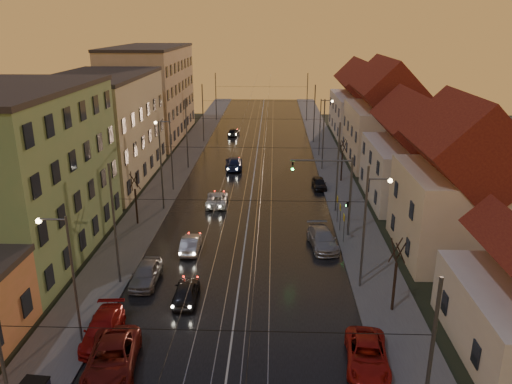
# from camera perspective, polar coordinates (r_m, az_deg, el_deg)

# --- Properties ---
(ground) EXTENTS (160.00, 160.00, 0.00)m
(ground) POSITION_cam_1_polar(r_m,az_deg,el_deg) (28.90, -3.24, -19.44)
(ground) COLOR black
(ground) RESTS_ON ground
(road) EXTENTS (16.00, 120.00, 0.04)m
(road) POSITION_cam_1_polar(r_m,az_deg,el_deg) (65.13, -0.11, 2.90)
(road) COLOR black
(road) RESTS_ON ground
(sidewalk_left) EXTENTS (4.00, 120.00, 0.15)m
(sidewalk_left) POSITION_cam_1_polar(r_m,az_deg,el_deg) (66.23, -8.80, 2.99)
(sidewalk_left) COLOR #4C4C4C
(sidewalk_left) RESTS_ON ground
(sidewalk_right) EXTENTS (4.00, 120.00, 0.15)m
(sidewalk_right) POSITION_cam_1_polar(r_m,az_deg,el_deg) (65.52, 8.68, 2.83)
(sidewalk_right) COLOR #4C4C4C
(sidewalk_right) RESTS_ON ground
(tram_rail_0) EXTENTS (0.06, 120.00, 0.03)m
(tram_rail_0) POSITION_cam_1_polar(r_m,az_deg,el_deg) (65.24, -2.04, 2.94)
(tram_rail_0) COLOR gray
(tram_rail_0) RESTS_ON road
(tram_rail_1) EXTENTS (0.06, 120.00, 0.03)m
(tram_rail_1) POSITION_cam_1_polar(r_m,az_deg,el_deg) (65.15, -0.79, 2.93)
(tram_rail_1) COLOR gray
(tram_rail_1) RESTS_ON road
(tram_rail_2) EXTENTS (0.06, 120.00, 0.03)m
(tram_rail_2) POSITION_cam_1_polar(r_m,az_deg,el_deg) (65.10, 0.57, 2.92)
(tram_rail_2) COLOR gray
(tram_rail_2) RESTS_ON road
(tram_rail_3) EXTENTS (0.06, 120.00, 0.03)m
(tram_rail_3) POSITION_cam_1_polar(r_m,az_deg,el_deg) (65.08, 1.83, 2.91)
(tram_rail_3) COLOR gray
(tram_rail_3) RESTS_ON road
(apartment_left_1) EXTENTS (10.00, 18.00, 13.00)m
(apartment_left_1) POSITION_cam_1_polar(r_m,az_deg,el_deg) (43.15, -25.45, 1.65)
(apartment_left_1) COLOR #5D8856
(apartment_left_1) RESTS_ON ground
(apartment_left_2) EXTENTS (10.00, 20.00, 12.00)m
(apartment_left_2) POSITION_cam_1_polar(r_m,az_deg,el_deg) (61.13, -17.08, 6.78)
(apartment_left_2) COLOR #BCB291
(apartment_left_2) RESTS_ON ground
(apartment_left_3) EXTENTS (10.00, 24.00, 14.00)m
(apartment_left_3) POSITION_cam_1_polar(r_m,az_deg,el_deg) (83.70, -11.92, 10.95)
(apartment_left_3) COLOR tan
(apartment_left_3) RESTS_ON ground
(house_right_1) EXTENTS (8.67, 10.20, 10.80)m
(house_right_1) POSITION_cam_1_polar(r_m,az_deg,el_deg) (42.22, 22.24, 0.24)
(house_right_1) COLOR beige
(house_right_1) RESTS_ON ground
(house_right_2) EXTENTS (9.18, 12.24, 9.20)m
(house_right_2) POSITION_cam_1_polar(r_m,az_deg,el_deg) (54.31, 17.66, 3.81)
(house_right_2) COLOR silver
(house_right_2) RESTS_ON ground
(house_right_3) EXTENTS (9.18, 14.28, 11.50)m
(house_right_3) POSITION_cam_1_polar(r_m,az_deg,el_deg) (68.28, 14.54, 8.03)
(house_right_3) COLOR beige
(house_right_3) RESTS_ON ground
(house_right_4) EXTENTS (9.18, 16.32, 10.00)m
(house_right_4) POSITION_cam_1_polar(r_m,az_deg,el_deg) (85.83, 12.02, 9.81)
(house_right_4) COLOR silver
(house_right_4) RESTS_ON ground
(catenary_pole_l_0) EXTENTS (0.16, 0.16, 9.00)m
(catenary_pole_l_0) POSITION_cam_1_polar(r_m,az_deg,el_deg) (23.96, -26.92, -17.48)
(catenary_pole_l_0) COLOR #595B60
(catenary_pole_l_0) RESTS_ON ground
(catenary_pole_r_0) EXTENTS (0.16, 0.16, 9.00)m
(catenary_pole_r_0) POSITION_cam_1_polar(r_m,az_deg,el_deg) (22.21, 19.07, -19.44)
(catenary_pole_r_0) COLOR #595B60
(catenary_pole_r_0) RESTS_ON ground
(catenary_pole_l_1) EXTENTS (0.16, 0.16, 9.00)m
(catenary_pole_l_1) POSITION_cam_1_polar(r_m,az_deg,el_deg) (36.01, -15.85, -3.76)
(catenary_pole_l_1) COLOR #595B60
(catenary_pole_l_1) RESTS_ON ground
(catenary_pole_r_1) EXTENTS (0.16, 0.16, 9.00)m
(catenary_pole_r_1) POSITION_cam_1_polar(r_m,az_deg,el_deg) (34.87, 12.24, -4.21)
(catenary_pole_r_1) COLOR #595B60
(catenary_pole_r_1) RESTS_ON ground
(catenary_pole_l_2) EXTENTS (0.16, 0.16, 9.00)m
(catenary_pole_l_2) POSITION_cam_1_polar(r_m,az_deg,el_deg) (49.69, -10.78, 2.85)
(catenary_pole_l_2) COLOR #595B60
(catenary_pole_l_2) RESTS_ON ground
(catenary_pole_r_2) EXTENTS (0.16, 0.16, 9.00)m
(catenary_pole_r_2) POSITION_cam_1_polar(r_m,az_deg,el_deg) (48.87, 9.32, 2.67)
(catenary_pole_r_2) COLOR #595B60
(catenary_pole_r_2) RESTS_ON ground
(catenary_pole_l_3) EXTENTS (0.16, 0.16, 9.00)m
(catenary_pole_l_3) POSITION_cam_1_polar(r_m,az_deg,el_deg) (63.97, -7.92, 6.56)
(catenary_pole_l_3) COLOR #595B60
(catenary_pole_l_3) RESTS_ON ground
(catenary_pole_r_3) EXTENTS (0.16, 0.16, 9.00)m
(catenary_pole_r_3) POSITION_cam_1_polar(r_m,az_deg,el_deg) (63.33, 7.70, 6.45)
(catenary_pole_r_3) COLOR #595B60
(catenary_pole_r_3) RESTS_ON ground
(catenary_pole_l_4) EXTENTS (0.16, 0.16, 9.00)m
(catenary_pole_l_4) POSITION_cam_1_polar(r_m,az_deg,el_deg) (78.51, -6.08, 8.90)
(catenary_pole_l_4) COLOR #595B60
(catenary_pole_l_4) RESTS_ON ground
(catenary_pole_r_4) EXTENTS (0.16, 0.16, 9.00)m
(catenary_pole_r_4) POSITION_cam_1_polar(r_m,az_deg,el_deg) (78.00, 6.68, 8.81)
(catenary_pole_r_4) COLOR #595B60
(catenary_pole_r_4) RESTS_ON ground
(catenary_pole_l_5) EXTENTS (0.16, 0.16, 9.00)m
(catenary_pole_l_5) POSITION_cam_1_polar(r_m,az_deg,el_deg) (96.15, -4.61, 10.76)
(catenary_pole_l_5) COLOR #595B60
(catenary_pole_l_5) RESTS_ON ground
(catenary_pole_r_5) EXTENTS (0.16, 0.16, 9.00)m
(catenary_pole_r_5) POSITION_cam_1_polar(r_m,az_deg,el_deg) (95.73, 5.86, 10.69)
(catenary_pole_r_5) COLOR #595B60
(catenary_pole_r_5) RESTS_ON ground
(street_lamp_0) EXTENTS (1.75, 0.32, 8.00)m
(street_lamp_0) POSITION_cam_1_polar(r_m,az_deg,el_deg) (30.07, -20.79, -8.12)
(street_lamp_0) COLOR #595B60
(street_lamp_0) RESTS_ON ground
(street_lamp_1) EXTENTS (1.75, 0.32, 8.00)m
(street_lamp_1) POSITION_cam_1_polar(r_m,az_deg,el_deg) (35.73, 12.81, -3.01)
(street_lamp_1) COLOR #595B60
(street_lamp_1) RESTS_ON ground
(street_lamp_2) EXTENTS (1.75, 0.32, 8.00)m
(street_lamp_2) POSITION_cam_1_polar(r_m,az_deg,el_deg) (55.37, -10.00, 4.95)
(street_lamp_2) COLOR #595B60
(street_lamp_2) RESTS_ON ground
(street_lamp_3) EXTENTS (1.75, 0.32, 8.00)m
(street_lamp_3) POSITION_cam_1_polar(r_m,az_deg,el_deg) (70.13, 7.60, 7.97)
(street_lamp_3) COLOR #595B60
(street_lamp_3) RESTS_ON ground
(traffic_light_mast) EXTENTS (5.30, 0.32, 7.20)m
(traffic_light_mast) POSITION_cam_1_polar(r_m,az_deg,el_deg) (43.08, 9.47, 0.59)
(traffic_light_mast) COLOR #595B60
(traffic_light_mast) RESTS_ON ground
(bare_tree_0) EXTENTS (1.09, 1.09, 5.11)m
(bare_tree_0) POSITION_cam_1_polar(r_m,az_deg,el_deg) (46.99, -13.57, -0.86)
(bare_tree_0) COLOR black
(bare_tree_0) RESTS_ON ground
(bare_tree_1) EXTENTS (1.09, 1.09, 5.11)m
(bare_tree_1) POSITION_cam_1_polar(r_m,az_deg,el_deg) (33.41, 15.61, -9.39)
(bare_tree_1) COLOR black
(bare_tree_1) RESTS_ON ground
(bare_tree_2) EXTENTS (1.09, 1.09, 5.11)m
(bare_tree_2) POSITION_cam_1_polar(r_m,az_deg,el_deg) (59.20, 9.80, 3.46)
(bare_tree_2) COLOR black
(bare_tree_2) RESTS_ON ground
(driving_car_0) EXTENTS (1.68, 3.99, 1.35)m
(driving_car_0) POSITION_cam_1_polar(r_m,az_deg,el_deg) (34.62, -8.00, -11.20)
(driving_car_0) COLOR black
(driving_car_0) RESTS_ON ground
(driving_car_1) EXTENTS (1.47, 4.01, 1.31)m
(driving_car_1) POSITION_cam_1_polar(r_m,az_deg,el_deg) (41.51, -7.46, -5.87)
(driving_car_1) COLOR gray
(driving_car_1) RESTS_ON ground
(driving_car_2) EXTENTS (2.32, 4.73, 1.29)m
(driving_car_2) POSITION_cam_1_polar(r_m,az_deg,el_deg) (51.45, -4.48, -0.82)
(driving_car_2) COLOR #B7B7B7
(driving_car_2) RESTS_ON ground
(driving_car_3) EXTENTS (2.46, 5.39, 1.53)m
(driving_car_3) POSITION_cam_1_polar(r_m,az_deg,el_deg) (64.26, -2.55, 3.35)
(driving_car_3) COLOR #18234A
(driving_car_3) RESTS_ON ground
(driving_car_4) EXTENTS (1.96, 3.94, 1.29)m
(driving_car_4) POSITION_cam_1_polar(r_m,az_deg,el_deg) (83.29, -2.59, 6.85)
(driving_car_4) COLOR black
(driving_car_4) RESTS_ON ground
(parked_left_1) EXTENTS (3.27, 5.86, 1.55)m
(parked_left_1) POSITION_cam_1_polar(r_m,az_deg,el_deg) (29.27, -16.15, -17.82)
(parked_left_1) COLOR maroon
(parked_left_1) RESTS_ON ground
(parked_left_2) EXTENTS (2.30, 4.94, 1.40)m
(parked_left_2) POSITION_cam_1_polar(r_m,az_deg,el_deg) (31.86, -17.09, -14.77)
(parked_left_2) COLOR maroon
(parked_left_2) RESTS_ON ground
(parked_left_3) EXTENTS (1.81, 4.40, 1.49)m
(parked_left_3) POSITION_cam_1_polar(r_m,az_deg,el_deg) (37.22, -12.46, -9.08)
(parked_left_3) COLOR gray
(parked_left_3) RESTS_ON ground
(parked_right_0) EXTENTS (2.70, 5.06, 1.35)m
(parked_right_0) POSITION_cam_1_polar(r_m,az_deg,el_deg) (29.27, 12.58, -17.72)
(parked_right_0) COLOR #A71710
(parked_right_0) RESTS_ON ground
(parked_right_1) EXTENTS (2.67, 5.27, 1.47)m
(parked_right_1) POSITION_cam_1_polar(r_m,az_deg,el_deg) (42.21, 7.60, -5.33)
(parked_right_1) COLOR #97989C
(parked_right_1) RESTS_ON ground
(parked_right_2) EXTENTS (1.64, 3.66, 1.22)m
(parked_right_2) POSITION_cam_1_polar(r_m,az_deg,el_deg) (56.93, 7.23, 1.00)
(parked_right_2) COLOR black
(parked_right_2) RESTS_ON ground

